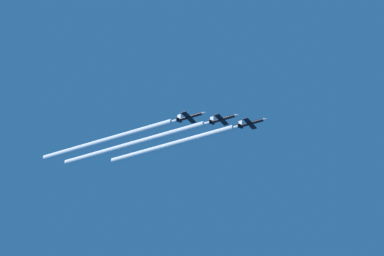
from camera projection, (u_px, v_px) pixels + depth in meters
jet_lead at (252, 123)px, 332.68m from camera, size 7.75×11.29×2.71m
jet_second_echelon at (223, 119)px, 327.99m from camera, size 7.75×11.29×2.71m
jet_third_echelon at (191, 117)px, 324.96m from camera, size 7.75×11.29×2.71m
smoke_trail_lead at (174, 144)px, 344.95m from camera, size 2.19×51.03×2.19m
smoke_trail_second_echelon at (136, 144)px, 341.81m from camera, size 2.19×58.77×2.19m
smoke_trail_third_echelon at (109, 140)px, 337.86m from camera, size 2.19×54.19×2.19m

